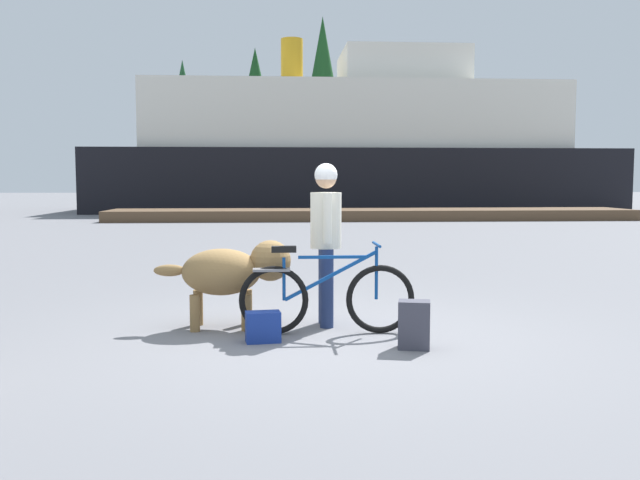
{
  "coord_description": "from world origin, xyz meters",
  "views": [
    {
      "loc": [
        -0.53,
        -6.41,
        1.5
      ],
      "look_at": [
        -0.0,
        1.22,
        0.83
      ],
      "focal_mm": 38.42,
      "sensor_mm": 36.0,
      "label": 1
    }
  ],
  "objects_px": {
    "bicycle": "(326,296)",
    "person_cyclist": "(326,229)",
    "handbag_pannier": "(263,327)",
    "backpack": "(414,325)",
    "ferry_boat": "(354,151)",
    "dog": "(232,271)"
  },
  "relations": [
    {
      "from": "backpack",
      "to": "handbag_pannier",
      "type": "xyz_separation_m",
      "value": [
        -1.35,
        0.34,
        -0.07
      ]
    },
    {
      "from": "bicycle",
      "to": "person_cyclist",
      "type": "height_order",
      "value": "person_cyclist"
    },
    {
      "from": "handbag_pannier",
      "to": "ferry_boat",
      "type": "bearing_deg",
      "value": 81.65
    },
    {
      "from": "bicycle",
      "to": "dog",
      "type": "height_order",
      "value": "dog"
    },
    {
      "from": "bicycle",
      "to": "dog",
      "type": "distance_m",
      "value": 1.01
    },
    {
      "from": "bicycle",
      "to": "person_cyclist",
      "type": "distance_m",
      "value": 0.75
    },
    {
      "from": "person_cyclist",
      "to": "dog",
      "type": "distance_m",
      "value": 1.05
    },
    {
      "from": "ferry_boat",
      "to": "dog",
      "type": "bearing_deg",
      "value": -99.17
    },
    {
      "from": "bicycle",
      "to": "person_cyclist",
      "type": "xyz_separation_m",
      "value": [
        0.03,
        0.41,
        0.63
      ]
    },
    {
      "from": "bicycle",
      "to": "person_cyclist",
      "type": "bearing_deg",
      "value": 85.32
    },
    {
      "from": "person_cyclist",
      "to": "backpack",
      "type": "bearing_deg",
      "value": -55.75
    },
    {
      "from": "person_cyclist",
      "to": "handbag_pannier",
      "type": "height_order",
      "value": "person_cyclist"
    },
    {
      "from": "person_cyclist",
      "to": "backpack",
      "type": "height_order",
      "value": "person_cyclist"
    },
    {
      "from": "ferry_boat",
      "to": "bicycle",
      "type": "bearing_deg",
      "value": -97.23
    },
    {
      "from": "bicycle",
      "to": "handbag_pannier",
      "type": "height_order",
      "value": "bicycle"
    },
    {
      "from": "backpack",
      "to": "handbag_pannier",
      "type": "relative_size",
      "value": 1.35
    },
    {
      "from": "backpack",
      "to": "handbag_pannier",
      "type": "distance_m",
      "value": 1.4
    },
    {
      "from": "bicycle",
      "to": "backpack",
      "type": "distance_m",
      "value": 0.99
    },
    {
      "from": "bicycle",
      "to": "handbag_pannier",
      "type": "distance_m",
      "value": 0.71
    },
    {
      "from": "bicycle",
      "to": "handbag_pannier",
      "type": "bearing_deg",
      "value": -153.97
    },
    {
      "from": "backpack",
      "to": "dog",
      "type": "bearing_deg",
      "value": 149.35
    },
    {
      "from": "backpack",
      "to": "ferry_boat",
      "type": "relative_size",
      "value": 0.02
    }
  ]
}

